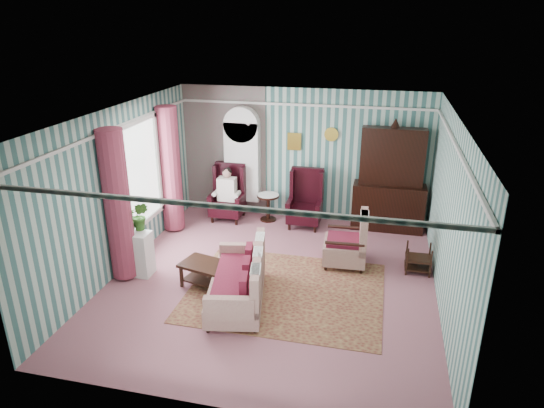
% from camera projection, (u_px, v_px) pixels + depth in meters
% --- Properties ---
extents(floor, '(6.00, 6.00, 0.00)m').
position_uv_depth(floor, '(272.00, 281.00, 8.44)').
color(floor, '#93555C').
rests_on(floor, ground).
extents(room_shell, '(5.53, 6.02, 2.91)m').
position_uv_depth(room_shell, '(238.00, 165.00, 8.00)').
color(room_shell, '#376561').
rests_on(room_shell, ground).
extents(bookcase, '(0.80, 0.28, 2.24)m').
position_uv_depth(bookcase, '(243.00, 167.00, 10.90)').
color(bookcase, white).
rests_on(bookcase, floor).
extents(dresser_hutch, '(1.50, 0.56, 2.36)m').
position_uv_depth(dresser_hutch, '(391.00, 177.00, 10.08)').
color(dresser_hutch, black).
rests_on(dresser_hutch, floor).
extents(wingback_left, '(0.76, 0.80, 1.25)m').
position_uv_depth(wingback_left, '(227.00, 193.00, 10.78)').
color(wingback_left, black).
rests_on(wingback_left, floor).
extents(wingback_right, '(0.76, 0.80, 1.25)m').
position_uv_depth(wingback_right, '(305.00, 199.00, 10.41)').
color(wingback_right, black).
rests_on(wingback_right, floor).
extents(seated_woman, '(0.44, 0.40, 1.18)m').
position_uv_depth(seated_woman, '(227.00, 194.00, 10.79)').
color(seated_woman, white).
rests_on(seated_woman, floor).
extents(round_side_table, '(0.50, 0.50, 0.60)m').
position_uv_depth(round_side_table, '(268.00, 208.00, 10.84)').
color(round_side_table, black).
rests_on(round_side_table, floor).
extents(nest_table, '(0.45, 0.38, 0.54)m').
position_uv_depth(nest_table, '(418.00, 258.00, 8.64)').
color(nest_table, black).
rests_on(nest_table, floor).
extents(plant_stand, '(0.55, 0.35, 0.80)m').
position_uv_depth(plant_stand, '(136.00, 253.00, 8.53)').
color(plant_stand, silver).
rests_on(plant_stand, floor).
extents(rug, '(3.20, 2.60, 0.01)m').
position_uv_depth(rug, '(286.00, 291.00, 8.10)').
color(rug, '#4F1A23').
rests_on(rug, floor).
extents(sofa, '(1.44, 2.03, 1.03)m').
position_uv_depth(sofa, '(236.00, 274.00, 7.63)').
color(sofa, beige).
rests_on(sofa, floor).
extents(floral_armchair, '(0.84, 0.89, 1.08)m').
position_uv_depth(floral_armchair, '(345.00, 237.00, 8.82)').
color(floral_armchair, beige).
rests_on(floral_armchair, floor).
extents(coffee_table, '(1.09, 0.77, 0.42)m').
position_uv_depth(coffee_table, '(210.00, 276.00, 8.18)').
color(coffee_table, black).
rests_on(coffee_table, floor).
extents(potted_plant_a, '(0.44, 0.40, 0.44)m').
position_uv_depth(potted_plant_a, '(127.00, 221.00, 8.28)').
color(potted_plant_a, '#1A4E18').
rests_on(potted_plant_a, plant_stand).
extents(potted_plant_b, '(0.30, 0.25, 0.53)m').
position_uv_depth(potted_plant_b, '(140.00, 216.00, 8.40)').
color(potted_plant_b, '#234716').
rests_on(potted_plant_b, plant_stand).
extents(potted_plant_c, '(0.27, 0.27, 0.40)m').
position_uv_depth(potted_plant_c, '(129.00, 220.00, 8.42)').
color(potted_plant_c, '#19501B').
rests_on(potted_plant_c, plant_stand).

